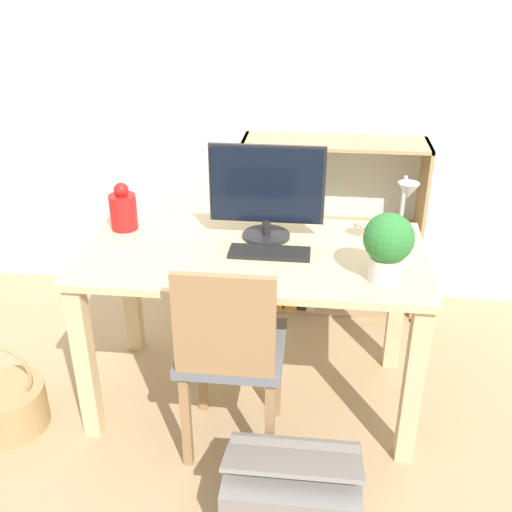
% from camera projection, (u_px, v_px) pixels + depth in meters
% --- Properties ---
extents(ground_plane, '(10.00, 10.00, 0.00)m').
position_uv_depth(ground_plane, '(254.00, 395.00, 2.77)').
color(ground_plane, tan).
extents(wall_back, '(8.00, 0.05, 2.60)m').
position_uv_depth(wall_back, '(276.00, 68.00, 3.09)').
color(wall_back, silver).
rests_on(wall_back, ground_plane).
extents(desk, '(1.40, 0.73, 0.75)m').
position_uv_depth(desk, '(253.00, 279.00, 2.50)').
color(desk, '#D8BC8C').
rests_on(desk, ground_plane).
extents(monitor, '(0.48, 0.20, 0.40)m').
position_uv_depth(monitor, '(267.00, 189.00, 2.46)').
color(monitor, '#232326').
rests_on(monitor, desk).
extents(keyboard, '(0.33, 0.12, 0.02)m').
position_uv_depth(keyboard, '(270.00, 253.00, 2.40)').
color(keyboard, black).
rests_on(keyboard, desk).
extents(vase, '(0.12, 0.12, 0.21)m').
position_uv_depth(vase, '(123.00, 210.00, 2.60)').
color(vase, red).
rests_on(vase, desk).
extents(desk_lamp, '(0.10, 0.19, 0.33)m').
position_uv_depth(desk_lamp, '(404.00, 212.00, 2.29)').
color(desk_lamp, '#B7B7BC').
rests_on(desk_lamp, desk).
extents(potted_plant, '(0.18, 0.18, 0.26)m').
position_uv_depth(potted_plant, '(388.00, 244.00, 2.15)').
color(potted_plant, silver).
rests_on(potted_plant, desk).
extents(chair, '(0.40, 0.40, 0.88)m').
position_uv_depth(chair, '(230.00, 350.00, 2.26)').
color(chair, slate).
rests_on(chair, ground_plane).
extents(bookshelf, '(0.96, 0.28, 0.97)m').
position_uv_depth(bookshelf, '(298.00, 242.00, 3.33)').
color(bookshelf, tan).
rests_on(bookshelf, ground_plane).
extents(basket, '(0.33, 0.33, 0.41)m').
position_uv_depth(basket, '(7.00, 405.00, 2.55)').
color(basket, tan).
rests_on(basket, ground_plane).
extents(storage_box, '(0.48, 0.35, 0.32)m').
position_uv_depth(storage_box, '(292.00, 495.00, 2.09)').
color(storage_box, gray).
rests_on(storage_box, ground_plane).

